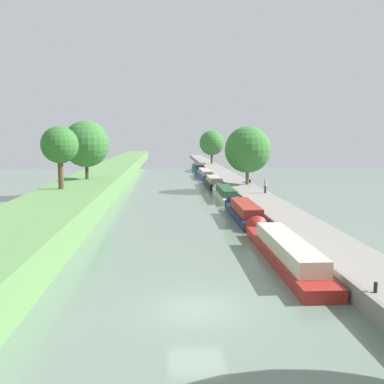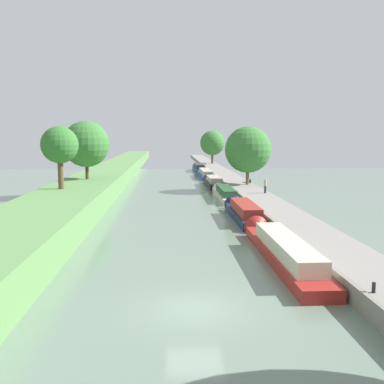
{
  "view_description": "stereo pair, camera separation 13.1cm",
  "coord_description": "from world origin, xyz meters",
  "px_view_note": "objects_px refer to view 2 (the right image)",
  "views": [
    {
      "loc": [
        -1.29,
        -18.08,
        7.49
      ],
      "look_at": [
        1.73,
        31.61,
        1.0
      ],
      "focal_mm": 40.71,
      "sensor_mm": 36.0,
      "label": 1
    },
    {
      "loc": [
        -1.16,
        -18.09,
        7.49
      ],
      "look_at": [
        1.73,
        31.61,
        1.0
      ],
      "focal_mm": 40.71,
      "sensor_mm": 36.0,
      "label": 2
    }
  ],
  "objects_px": {
    "narrowboat_teal": "(199,168)",
    "narrowboat_navy": "(243,211)",
    "narrowboat_red": "(281,248)",
    "narrowboat_blue": "(205,174)",
    "park_bench": "(249,180)",
    "mooring_bollard_far": "(205,164)",
    "narrowboat_black": "(213,182)",
    "person_walking": "(265,185)",
    "narrowboat_cream": "(225,193)",
    "mooring_bollard_near": "(374,287)"
  },
  "relations": [
    {
      "from": "narrowboat_navy",
      "to": "mooring_bollard_far",
      "type": "bearing_deg",
      "value": 88.31
    },
    {
      "from": "person_walking",
      "to": "narrowboat_teal",
      "type": "bearing_deg",
      "value": 95.95
    },
    {
      "from": "narrowboat_red",
      "to": "person_walking",
      "type": "relative_size",
      "value": 8.95
    },
    {
      "from": "person_walking",
      "to": "mooring_bollard_far",
      "type": "height_order",
      "value": "person_walking"
    },
    {
      "from": "person_walking",
      "to": "park_bench",
      "type": "relative_size",
      "value": 1.11
    },
    {
      "from": "narrowboat_red",
      "to": "narrowboat_navy",
      "type": "relative_size",
      "value": 1.29
    },
    {
      "from": "narrowboat_black",
      "to": "park_bench",
      "type": "xyz_separation_m",
      "value": [
        4.62,
        -3.9,
        0.66
      ]
    },
    {
      "from": "narrowboat_navy",
      "to": "mooring_bollard_far",
      "type": "height_order",
      "value": "narrowboat_navy"
    },
    {
      "from": "narrowboat_cream",
      "to": "narrowboat_teal",
      "type": "height_order",
      "value": "narrowboat_teal"
    },
    {
      "from": "narrowboat_black",
      "to": "person_walking",
      "type": "bearing_deg",
      "value": -73.96
    },
    {
      "from": "narrowboat_black",
      "to": "park_bench",
      "type": "distance_m",
      "value": 6.09
    },
    {
      "from": "narrowboat_black",
      "to": "person_walking",
      "type": "distance_m",
      "value": 15.91
    },
    {
      "from": "narrowboat_blue",
      "to": "mooring_bollard_far",
      "type": "distance_m",
      "value": 19.48
    },
    {
      "from": "mooring_bollard_far",
      "to": "park_bench",
      "type": "bearing_deg",
      "value": -85.61
    },
    {
      "from": "person_walking",
      "to": "mooring_bollard_near",
      "type": "height_order",
      "value": "person_walking"
    },
    {
      "from": "narrowboat_teal",
      "to": "park_bench",
      "type": "distance_m",
      "value": 32.3
    },
    {
      "from": "mooring_bollard_far",
      "to": "park_bench",
      "type": "height_order",
      "value": "park_bench"
    },
    {
      "from": "narrowboat_navy",
      "to": "person_walking",
      "type": "height_order",
      "value": "person_walking"
    },
    {
      "from": "narrowboat_red",
      "to": "narrowboat_black",
      "type": "xyz_separation_m",
      "value": [
        -0.04,
        38.63,
        -0.02
      ]
    },
    {
      "from": "mooring_bollard_far",
      "to": "park_bench",
      "type": "distance_m",
      "value": 37.34
    },
    {
      "from": "narrowboat_cream",
      "to": "narrowboat_black",
      "type": "bearing_deg",
      "value": 90.16
    },
    {
      "from": "narrowboat_cream",
      "to": "person_walking",
      "type": "xyz_separation_m",
      "value": [
        4.35,
        -2.52,
        1.21
      ]
    },
    {
      "from": "narrowboat_teal",
      "to": "narrowboat_navy",
      "type": "bearing_deg",
      "value": -89.82
    },
    {
      "from": "mooring_bollard_near",
      "to": "mooring_bollard_far",
      "type": "bearing_deg",
      "value": 90.0
    },
    {
      "from": "park_bench",
      "to": "narrowboat_blue",
      "type": "bearing_deg",
      "value": 104.53
    },
    {
      "from": "narrowboat_blue",
      "to": "park_bench",
      "type": "distance_m",
      "value": 18.43
    },
    {
      "from": "narrowboat_blue",
      "to": "person_walking",
      "type": "distance_m",
      "value": 29.53
    },
    {
      "from": "narrowboat_red",
      "to": "narrowboat_teal",
      "type": "height_order",
      "value": "narrowboat_teal"
    },
    {
      "from": "narrowboat_navy",
      "to": "narrowboat_teal",
      "type": "relative_size",
      "value": 0.92
    },
    {
      "from": "narrowboat_blue",
      "to": "narrowboat_teal",
      "type": "relative_size",
      "value": 1.19
    },
    {
      "from": "narrowboat_black",
      "to": "mooring_bollard_far",
      "type": "bearing_deg",
      "value": 86.96
    },
    {
      "from": "person_walking",
      "to": "narrowboat_blue",
      "type": "bearing_deg",
      "value": 98.54
    },
    {
      "from": "mooring_bollard_far",
      "to": "park_bench",
      "type": "xyz_separation_m",
      "value": [
        2.86,
        -37.23,
        0.12
      ]
    },
    {
      "from": "narrowboat_blue",
      "to": "narrowboat_cream",
      "type": "bearing_deg",
      "value": -89.93
    },
    {
      "from": "narrowboat_navy",
      "to": "narrowboat_blue",
      "type": "bearing_deg",
      "value": 90.05
    },
    {
      "from": "narrowboat_blue",
      "to": "person_walking",
      "type": "xyz_separation_m",
      "value": [
        4.38,
        -29.18,
        1.19
      ]
    },
    {
      "from": "narrowboat_blue",
      "to": "person_walking",
      "type": "height_order",
      "value": "person_walking"
    },
    {
      "from": "narrowboat_teal",
      "to": "mooring_bollard_far",
      "type": "relative_size",
      "value": 27.95
    },
    {
      "from": "mooring_bollard_near",
      "to": "narrowboat_navy",
      "type": "bearing_deg",
      "value": 94.57
    },
    {
      "from": "narrowboat_teal",
      "to": "person_walking",
      "type": "bearing_deg",
      "value": -84.05
    },
    {
      "from": "mooring_bollard_far",
      "to": "narrowboat_navy",
      "type": "bearing_deg",
      "value": -91.69
    },
    {
      "from": "narrowboat_red",
      "to": "narrowboat_navy",
      "type": "height_order",
      "value": "same"
    },
    {
      "from": "narrowboat_teal",
      "to": "narrowboat_blue",
      "type": "bearing_deg",
      "value": -89.46
    },
    {
      "from": "narrowboat_red",
      "to": "mooring_bollard_far",
      "type": "distance_m",
      "value": 71.97
    },
    {
      "from": "mooring_bollard_near",
      "to": "narrowboat_cream",
      "type": "bearing_deg",
      "value": 92.89
    },
    {
      "from": "person_walking",
      "to": "narrowboat_red",
      "type": "bearing_deg",
      "value": -100.52
    },
    {
      "from": "narrowboat_red",
      "to": "mooring_bollard_near",
      "type": "xyz_separation_m",
      "value": [
        1.73,
        -8.43,
        0.52
      ]
    },
    {
      "from": "narrowboat_navy",
      "to": "mooring_bollard_far",
      "type": "xyz_separation_m",
      "value": [
        1.73,
        58.71,
        0.53
      ]
    },
    {
      "from": "narrowboat_red",
      "to": "narrowboat_blue",
      "type": "relative_size",
      "value": 0.99
    },
    {
      "from": "narrowboat_teal",
      "to": "mooring_bollard_near",
      "type": "xyz_separation_m",
      "value": [
        1.9,
        -75.1,
        0.52
      ]
    }
  ]
}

